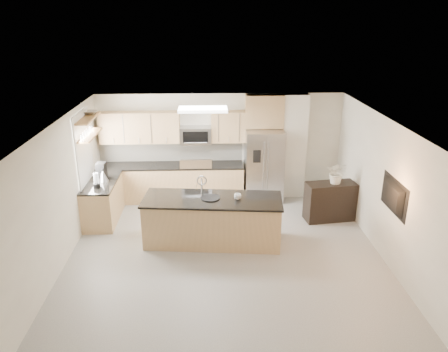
{
  "coord_description": "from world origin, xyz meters",
  "views": [
    {
      "loc": [
        -0.31,
        -7.22,
        4.38
      ],
      "look_at": [
        0.02,
        1.3,
        1.21
      ],
      "focal_mm": 35.0,
      "sensor_mm": 36.0,
      "label": 1
    }
  ],
  "objects_px": {
    "cup": "(238,197)",
    "blender": "(96,181)",
    "range": "(197,182)",
    "platter": "(210,198)",
    "microwave": "(196,135)",
    "island": "(213,220)",
    "flower_vase": "(338,167)",
    "refrigerator": "(264,165)",
    "credenza": "(330,201)",
    "coffee_maker": "(101,171)",
    "television": "(390,196)",
    "bowl": "(90,112)",
    "kettle": "(103,176)"
  },
  "relations": [
    {
      "from": "refrigerator",
      "to": "credenza",
      "type": "xyz_separation_m",
      "value": [
        1.36,
        -1.21,
        -0.45
      ]
    },
    {
      "from": "coffee_maker",
      "to": "flower_vase",
      "type": "xyz_separation_m",
      "value": [
        5.21,
        -0.41,
        0.16
      ]
    },
    {
      "from": "microwave",
      "to": "blender",
      "type": "xyz_separation_m",
      "value": [
        -2.07,
        -1.57,
        -0.56
      ]
    },
    {
      "from": "range",
      "to": "platter",
      "type": "bearing_deg",
      "value": -81.49
    },
    {
      "from": "range",
      "to": "television",
      "type": "xyz_separation_m",
      "value": [
        3.51,
        -3.12,
        0.88
      ]
    },
    {
      "from": "island",
      "to": "television",
      "type": "xyz_separation_m",
      "value": [
        3.14,
        -0.93,
        0.87
      ]
    },
    {
      "from": "credenza",
      "to": "bowl",
      "type": "distance_m",
      "value": 5.65
    },
    {
      "from": "blender",
      "to": "bowl",
      "type": "xyz_separation_m",
      "value": [
        -0.18,
        0.77,
        1.32
      ]
    },
    {
      "from": "island",
      "to": "flower_vase",
      "type": "relative_size",
      "value": 3.78
    },
    {
      "from": "range",
      "to": "platter",
      "type": "relative_size",
      "value": 2.95
    },
    {
      "from": "microwave",
      "to": "flower_vase",
      "type": "xyz_separation_m",
      "value": [
        3.12,
        -1.39,
        -0.38
      ]
    },
    {
      "from": "microwave",
      "to": "credenza",
      "type": "relative_size",
      "value": 0.69
    },
    {
      "from": "blender",
      "to": "bowl",
      "type": "height_order",
      "value": "bowl"
    },
    {
      "from": "range",
      "to": "blender",
      "type": "relative_size",
      "value": 3.4
    },
    {
      "from": "island",
      "to": "television",
      "type": "distance_m",
      "value": 3.39
    },
    {
      "from": "credenza",
      "to": "bowl",
      "type": "height_order",
      "value": "bowl"
    },
    {
      "from": "refrigerator",
      "to": "kettle",
      "type": "relative_size",
      "value": 6.33
    },
    {
      "from": "range",
      "to": "island",
      "type": "bearing_deg",
      "value": -80.51
    },
    {
      "from": "flower_vase",
      "to": "television",
      "type": "distance_m",
      "value": 1.9
    },
    {
      "from": "platter",
      "to": "television",
      "type": "relative_size",
      "value": 0.36
    },
    {
      "from": "platter",
      "to": "coffee_maker",
      "type": "relative_size",
      "value": 1.07
    },
    {
      "from": "refrigerator",
      "to": "blender",
      "type": "distance_m",
      "value": 3.99
    },
    {
      "from": "bowl",
      "to": "television",
      "type": "height_order",
      "value": "bowl"
    },
    {
      "from": "microwave",
      "to": "kettle",
      "type": "distance_m",
      "value": 2.41
    },
    {
      "from": "flower_vase",
      "to": "blender",
      "type": "bearing_deg",
      "value": -178.06
    },
    {
      "from": "island",
      "to": "cup",
      "type": "distance_m",
      "value": 0.73
    },
    {
      "from": "refrigerator",
      "to": "kettle",
      "type": "height_order",
      "value": "refrigerator"
    },
    {
      "from": "kettle",
      "to": "television",
      "type": "distance_m",
      "value": 5.92
    },
    {
      "from": "platter",
      "to": "blender",
      "type": "height_order",
      "value": "blender"
    },
    {
      "from": "microwave",
      "to": "coffee_maker",
      "type": "xyz_separation_m",
      "value": [
        -2.09,
        -0.99,
        -0.54
      ]
    },
    {
      "from": "refrigerator",
      "to": "platter",
      "type": "relative_size",
      "value": 4.61
    },
    {
      "from": "refrigerator",
      "to": "blender",
      "type": "relative_size",
      "value": 5.31
    },
    {
      "from": "cup",
      "to": "bowl",
      "type": "relative_size",
      "value": 0.34
    },
    {
      "from": "cup",
      "to": "platter",
      "type": "relative_size",
      "value": 0.36
    },
    {
      "from": "blender",
      "to": "coffee_maker",
      "type": "xyz_separation_m",
      "value": [
        -0.02,
        0.58,
        0.03
      ]
    },
    {
      "from": "island",
      "to": "cup",
      "type": "bearing_deg",
      "value": -0.61
    },
    {
      "from": "range",
      "to": "cup",
      "type": "relative_size",
      "value": 8.13
    },
    {
      "from": "range",
      "to": "cup",
      "type": "bearing_deg",
      "value": -68.95
    },
    {
      "from": "refrigerator",
      "to": "credenza",
      "type": "distance_m",
      "value": 1.88
    },
    {
      "from": "range",
      "to": "kettle",
      "type": "height_order",
      "value": "kettle"
    },
    {
      "from": "microwave",
      "to": "island",
      "type": "distance_m",
      "value": 2.61
    },
    {
      "from": "refrigerator",
      "to": "flower_vase",
      "type": "bearing_deg",
      "value": -40.04
    },
    {
      "from": "cup",
      "to": "television",
      "type": "relative_size",
      "value": 0.13
    },
    {
      "from": "microwave",
      "to": "bowl",
      "type": "distance_m",
      "value": 2.51
    },
    {
      "from": "island",
      "to": "bowl",
      "type": "relative_size",
      "value": 6.97
    },
    {
      "from": "flower_vase",
      "to": "television",
      "type": "xyz_separation_m",
      "value": [
        0.39,
        -1.85,
        0.1
      ]
    },
    {
      "from": "microwave",
      "to": "coffee_maker",
      "type": "bearing_deg",
      "value": -154.81
    },
    {
      "from": "island",
      "to": "credenza",
      "type": "xyz_separation_m",
      "value": [
        2.65,
        0.93,
        -0.04
      ]
    },
    {
      "from": "island",
      "to": "platter",
      "type": "xyz_separation_m",
      "value": [
        -0.04,
        0.01,
        0.48
      ]
    },
    {
      "from": "cup",
      "to": "blender",
      "type": "distance_m",
      "value": 3.05
    }
  ]
}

